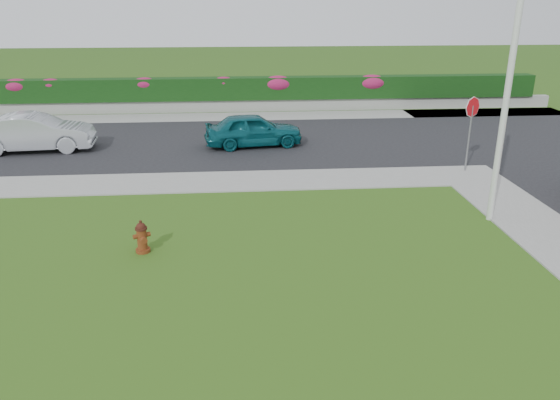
{
  "coord_description": "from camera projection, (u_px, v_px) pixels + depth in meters",
  "views": [
    {
      "loc": [
        -0.56,
        -7.5,
        5.49
      ],
      "look_at": [
        0.42,
        4.8,
        0.9
      ],
      "focal_mm": 35.0,
      "sensor_mm": 36.0,
      "label": 1
    }
  ],
  "objects": [
    {
      "name": "stop_sign",
      "position": [
        472.0,
        117.0,
        17.7
      ],
      "size": [
        0.6,
        0.36,
        2.52
      ],
      "rotation": [
        0.0,
        0.0,
        0.13
      ],
      "color": "slate",
      "rests_on": "ground"
    },
    {
      "name": "flower_clump_a",
      "position": [
        17.0,
        86.0,
        26.77
      ],
      "size": [
        1.37,
        0.88,
        0.69
      ],
      "primitive_type": "ellipsoid",
      "color": "#BA1F69",
      "rests_on": "hedge"
    },
    {
      "name": "curb_corner",
      "position": [
        469.0,
        175.0,
        17.88
      ],
      "size": [
        2.0,
        2.0,
        0.04
      ],
      "primitive_type": "cube",
      "color": "gray",
      "rests_on": "ground"
    },
    {
      "name": "flower_clump_f",
      "position": [
        371.0,
        82.0,
        28.11
      ],
      "size": [
        1.57,
        1.01,
        0.78
      ],
      "primitive_type": "ellipsoid",
      "color": "#BA1F69",
      "rests_on": "hedge"
    },
    {
      "name": "flower_clump_e",
      "position": [
        278.0,
        83.0,
        27.75
      ],
      "size": [
        1.56,
        1.0,
        0.78
      ],
      "primitive_type": "ellipsoid",
      "color": "#BA1F69",
      "rests_on": "hedge"
    },
    {
      "name": "retaining_wall",
      "position": [
        228.0,
        106.0,
        27.93
      ],
      "size": [
        34.0,
        0.4,
        0.6
      ],
      "primitive_type": "cube",
      "color": "gray",
      "rests_on": "ground"
    },
    {
      "name": "flower_clump_c",
      "position": [
        145.0,
        84.0,
        27.22
      ],
      "size": [
        1.24,
        0.8,
        0.62
      ],
      "primitive_type": "ellipsoid",
      "color": "#BA1F69",
      "rests_on": "hedge"
    },
    {
      "name": "hedge",
      "position": [
        227.0,
        88.0,
        27.73
      ],
      "size": [
        32.0,
        0.9,
        1.1
      ],
      "primitive_type": "cube",
      "color": "black",
      "rests_on": "retaining_wall"
    },
    {
      "name": "sedan_teal",
      "position": [
        253.0,
        130.0,
        21.15
      ],
      "size": [
        3.93,
        2.02,
        1.28
      ],
      "primitive_type": "imported",
      "rotation": [
        0.0,
        0.0,
        1.71
      ],
      "color": "#0C535B",
      "rests_on": "street_far"
    },
    {
      "name": "flower_clump_d",
      "position": [
        224.0,
        82.0,
        27.51
      ],
      "size": [
        1.11,
        0.71,
        0.56
      ],
      "primitive_type": "ellipsoid",
      "color": "#BA1F69",
      "rests_on": "hedge"
    },
    {
      "name": "fire_hydrant",
      "position": [
        142.0,
        237.0,
        12.41
      ],
      "size": [
        0.4,
        0.38,
        0.77
      ],
      "rotation": [
        0.0,
        0.0,
        0.43
      ],
      "color": "#511B0C",
      "rests_on": "ground"
    },
    {
      "name": "sidewalk_far",
      "position": [
        63.0,
        185.0,
        16.91
      ],
      "size": [
        24.0,
        2.0,
        0.04
      ],
      "primitive_type": "cube",
      "color": "gray",
      "rests_on": "ground"
    },
    {
      "name": "sidewalk_beyond",
      "position": [
        228.0,
        117.0,
        26.63
      ],
      "size": [
        34.0,
        2.0,
        0.04
      ],
      "primitive_type": "cube",
      "color": "gray",
      "rests_on": "ground"
    },
    {
      "name": "street_far",
      "position": [
        126.0,
        144.0,
        21.66
      ],
      "size": [
        26.0,
        8.0,
        0.04
      ],
      "primitive_type": "cube",
      "color": "black",
      "rests_on": "ground"
    },
    {
      "name": "sedan_silver",
      "position": [
        35.0,
        133.0,
        20.43
      ],
      "size": [
        4.38,
        1.85,
        1.41
      ],
      "primitive_type": "imported",
      "rotation": [
        0.0,
        0.0,
        1.66
      ],
      "color": "#B5B8BE",
      "rests_on": "street_far"
    },
    {
      "name": "flower_clump_b",
      "position": [
        51.0,
        84.0,
        26.88
      ],
      "size": [
        1.14,
        0.73,
        0.57
      ],
      "primitive_type": "ellipsoid",
      "color": "#BA1F69",
      "rests_on": "hedge"
    },
    {
      "name": "utility_pole",
      "position": [
        507.0,
        92.0,
        13.22
      ],
      "size": [
        0.16,
        0.16,
        6.69
      ],
      "primitive_type": "cylinder",
      "color": "silver",
      "rests_on": "ground"
    },
    {
      "name": "ground",
      "position": [
        278.0,
        353.0,
        8.96
      ],
      "size": [
        120.0,
        120.0,
        0.0
      ],
      "primitive_type": "plane",
      "color": "black",
      "rests_on": "ground"
    }
  ]
}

